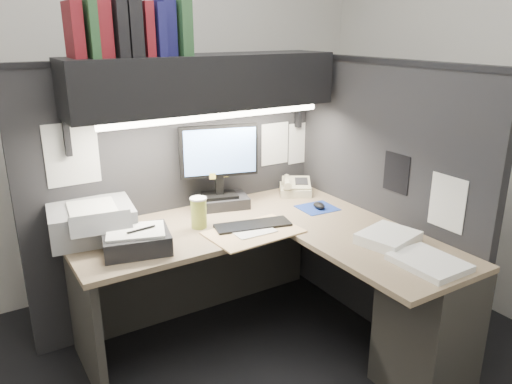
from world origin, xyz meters
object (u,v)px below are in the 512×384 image
(desk, at_px, (324,293))
(notebook_stack, at_px, (136,241))
(monitor, at_px, (219,175))
(coffee_cup, at_px, (199,213))
(printer, at_px, (92,222))
(keyboard, at_px, (253,226))
(overhead_shelf, at_px, (205,82))
(telephone, at_px, (295,187))

(desk, bearing_deg, notebook_stack, 152.58)
(monitor, height_order, coffee_cup, monitor)
(monitor, height_order, printer, monitor)
(monitor, relative_size, keyboard, 1.21)
(desk, height_order, printer, printer)
(monitor, relative_size, coffee_cup, 3.13)
(overhead_shelf, xyz_separation_m, printer, (-0.70, -0.02, -0.68))
(telephone, bearing_deg, notebook_stack, -133.42)
(monitor, distance_m, telephone, 0.58)
(keyboard, height_order, coffee_cup, coffee_cup)
(overhead_shelf, height_order, coffee_cup, overhead_shelf)
(telephone, bearing_deg, desk, -82.45)
(desk, distance_m, printer, 1.30)
(printer, bearing_deg, desk, -28.62)
(overhead_shelf, bearing_deg, notebook_stack, -151.05)
(keyboard, bearing_deg, notebook_stack, -171.43)
(overhead_shelf, bearing_deg, monitor, 17.92)
(overhead_shelf, xyz_separation_m, coffee_cup, (-0.16, -0.20, -0.69))
(desk, height_order, overhead_shelf, overhead_shelf)
(monitor, distance_m, coffee_cup, 0.36)
(overhead_shelf, height_order, notebook_stack, overhead_shelf)
(printer, bearing_deg, telephone, 8.45)
(telephone, bearing_deg, printer, -147.00)
(monitor, relative_size, printer, 1.21)
(keyboard, xyz_separation_m, coffee_cup, (-0.25, 0.16, 0.07))
(monitor, bearing_deg, printer, -161.41)
(overhead_shelf, distance_m, printer, 0.98)
(desk, distance_m, telephone, 0.89)
(desk, bearing_deg, overhead_shelf, 111.79)
(overhead_shelf, relative_size, keyboard, 3.66)
(printer, bearing_deg, coffee_cup, -11.00)
(telephone, xyz_separation_m, printer, (-1.35, -0.02, 0.04))
(printer, bearing_deg, keyboard, -15.65)
(telephone, relative_size, printer, 0.50)
(overhead_shelf, relative_size, printer, 3.65)
(keyboard, xyz_separation_m, printer, (-0.79, 0.34, 0.07))
(overhead_shelf, height_order, keyboard, overhead_shelf)
(monitor, bearing_deg, telephone, 12.08)
(coffee_cup, bearing_deg, telephone, 13.98)
(monitor, bearing_deg, keyboard, -74.79)
(monitor, height_order, keyboard, monitor)
(desk, distance_m, keyboard, 0.53)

